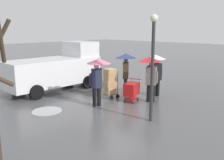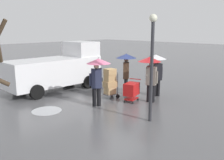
{
  "view_description": "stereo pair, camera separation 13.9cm",
  "coord_description": "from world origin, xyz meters",
  "px_view_note": "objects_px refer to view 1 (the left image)",
  "views": [
    {
      "loc": [
        -7.84,
        8.81,
        3.4
      ],
      "look_at": [
        -0.21,
        0.61,
        1.05
      ],
      "focal_mm": 40.1,
      "sensor_mm": 36.0,
      "label": 1
    },
    {
      "loc": [
        -7.94,
        8.71,
        3.4
      ],
      "look_at": [
        -0.21,
        0.61,
        1.05
      ],
      "focal_mm": 40.1,
      "sensor_mm": 36.0,
      "label": 2
    }
  ],
  "objects_px": {
    "cargo_van_parked_right": "(57,69)",
    "pedestrian_black_side": "(156,65)",
    "hand_dolly_boxes": "(110,82)",
    "pedestrian_white_side": "(98,71)",
    "pedestrian_far_side": "(150,68)",
    "street_lamp": "(153,57)",
    "shopping_cart_vendor": "(131,90)",
    "pedestrian_pink_side": "(126,64)"
  },
  "relations": [
    {
      "from": "pedestrian_black_side",
      "to": "street_lamp",
      "type": "bearing_deg",
      "value": 120.9
    },
    {
      "from": "cargo_van_parked_right",
      "to": "pedestrian_far_side",
      "type": "xyz_separation_m",
      "value": [
        -5.13,
        -1.5,
        0.41
      ]
    },
    {
      "from": "cargo_van_parked_right",
      "to": "pedestrian_pink_side",
      "type": "distance_m",
      "value": 3.89
    },
    {
      "from": "hand_dolly_boxes",
      "to": "pedestrian_far_side",
      "type": "xyz_separation_m",
      "value": [
        -1.74,
        -0.83,
        0.77
      ]
    },
    {
      "from": "cargo_van_parked_right",
      "to": "pedestrian_pink_side",
      "type": "xyz_separation_m",
      "value": [
        -3.42,
        -1.81,
        0.41
      ]
    },
    {
      "from": "shopping_cart_vendor",
      "to": "pedestrian_far_side",
      "type": "height_order",
      "value": "pedestrian_far_side"
    },
    {
      "from": "pedestrian_pink_side",
      "to": "pedestrian_black_side",
      "type": "relative_size",
      "value": 1.0
    },
    {
      "from": "pedestrian_pink_side",
      "to": "pedestrian_black_side",
      "type": "distance_m",
      "value": 1.52
    },
    {
      "from": "cargo_van_parked_right",
      "to": "shopping_cart_vendor",
      "type": "xyz_separation_m",
      "value": [
        -4.48,
        -0.97,
        -0.61
      ]
    },
    {
      "from": "pedestrian_black_side",
      "to": "shopping_cart_vendor",
      "type": "bearing_deg",
      "value": 80.1
    },
    {
      "from": "shopping_cart_vendor",
      "to": "hand_dolly_boxes",
      "type": "xyz_separation_m",
      "value": [
        1.1,
        0.3,
        0.24
      ]
    },
    {
      "from": "pedestrian_white_side",
      "to": "street_lamp",
      "type": "height_order",
      "value": "street_lamp"
    },
    {
      "from": "hand_dolly_boxes",
      "to": "pedestrian_white_side",
      "type": "distance_m",
      "value": 1.53
    },
    {
      "from": "pedestrian_pink_side",
      "to": "street_lamp",
      "type": "xyz_separation_m",
      "value": [
        -3.15,
        2.31,
        0.79
      ]
    },
    {
      "from": "pedestrian_pink_side",
      "to": "pedestrian_far_side",
      "type": "height_order",
      "value": "same"
    },
    {
      "from": "cargo_van_parked_right",
      "to": "pedestrian_white_side",
      "type": "height_order",
      "value": "cargo_van_parked_right"
    },
    {
      "from": "shopping_cart_vendor",
      "to": "street_lamp",
      "type": "bearing_deg",
      "value": 144.96
    },
    {
      "from": "shopping_cart_vendor",
      "to": "pedestrian_black_side",
      "type": "bearing_deg",
      "value": -99.9
    },
    {
      "from": "shopping_cart_vendor",
      "to": "pedestrian_black_side",
      "type": "height_order",
      "value": "pedestrian_black_side"
    },
    {
      "from": "cargo_van_parked_right",
      "to": "pedestrian_white_side",
      "type": "distance_m",
      "value": 3.9
    },
    {
      "from": "pedestrian_far_side",
      "to": "street_lamp",
      "type": "bearing_deg",
      "value": 125.87
    },
    {
      "from": "hand_dolly_boxes",
      "to": "pedestrian_black_side",
      "type": "distance_m",
      "value": 2.45
    },
    {
      "from": "hand_dolly_boxes",
      "to": "pedestrian_far_side",
      "type": "distance_m",
      "value": 2.08
    },
    {
      "from": "street_lamp",
      "to": "pedestrian_black_side",
      "type": "bearing_deg",
      "value": -59.1
    },
    {
      "from": "pedestrian_far_side",
      "to": "street_lamp",
      "type": "height_order",
      "value": "street_lamp"
    },
    {
      "from": "cargo_van_parked_right",
      "to": "pedestrian_black_side",
      "type": "xyz_separation_m",
      "value": [
        -4.76,
        -2.54,
        0.41
      ]
    },
    {
      "from": "pedestrian_pink_side",
      "to": "street_lamp",
      "type": "relative_size",
      "value": 0.56
    },
    {
      "from": "pedestrian_white_side",
      "to": "shopping_cart_vendor",
      "type": "bearing_deg",
      "value": -112.7
    },
    {
      "from": "hand_dolly_boxes",
      "to": "pedestrian_pink_side",
      "type": "bearing_deg",
      "value": -91.92
    },
    {
      "from": "cargo_van_parked_right",
      "to": "street_lamp",
      "type": "distance_m",
      "value": 6.7
    },
    {
      "from": "pedestrian_pink_side",
      "to": "pedestrian_far_side",
      "type": "relative_size",
      "value": 1.0
    },
    {
      "from": "cargo_van_parked_right",
      "to": "shopping_cart_vendor",
      "type": "height_order",
      "value": "cargo_van_parked_right"
    },
    {
      "from": "shopping_cart_vendor",
      "to": "pedestrian_pink_side",
      "type": "xyz_separation_m",
      "value": [
        1.06,
        -0.84,
        1.02
      ]
    },
    {
      "from": "cargo_van_parked_right",
      "to": "hand_dolly_boxes",
      "type": "bearing_deg",
      "value": -168.84
    },
    {
      "from": "pedestrian_pink_side",
      "to": "pedestrian_far_side",
      "type": "bearing_deg",
      "value": 169.78
    },
    {
      "from": "pedestrian_far_side",
      "to": "shopping_cart_vendor",
      "type": "bearing_deg",
      "value": 39.39
    },
    {
      "from": "cargo_van_parked_right",
      "to": "shopping_cart_vendor",
      "type": "relative_size",
      "value": 5.29
    },
    {
      "from": "hand_dolly_boxes",
      "to": "pedestrian_far_side",
      "type": "bearing_deg",
      "value": -154.51
    },
    {
      "from": "pedestrian_black_side",
      "to": "hand_dolly_boxes",
      "type": "bearing_deg",
      "value": 53.81
    },
    {
      "from": "shopping_cart_vendor",
      "to": "street_lamp",
      "type": "height_order",
      "value": "street_lamp"
    },
    {
      "from": "pedestrian_white_side",
      "to": "cargo_van_parked_right",
      "type": "bearing_deg",
      "value": -8.53
    },
    {
      "from": "hand_dolly_boxes",
      "to": "pedestrian_pink_side",
      "type": "relative_size",
      "value": 0.68
    }
  ]
}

